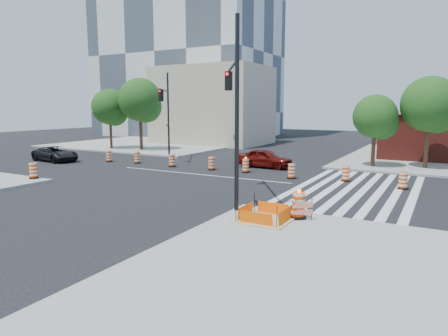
{
  "coord_description": "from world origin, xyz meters",
  "views": [
    {
      "loc": [
        15.43,
        -24.05,
        4.87
      ],
      "look_at": [
        4.45,
        -4.37,
        1.4
      ],
      "focal_mm": 32.0,
      "sensor_mm": 36.0,
      "label": 1
    }
  ],
  "objects_px": {
    "dark_suv": "(55,154)",
    "red_coupe": "(265,158)",
    "signal_pole_se": "(234,98)",
    "signal_pole_nw": "(166,107)"
  },
  "relations": [
    {
      "from": "signal_pole_se",
      "to": "red_coupe",
      "type": "bearing_deg",
      "value": -16.42
    },
    {
      "from": "signal_pole_se",
      "to": "signal_pole_nw",
      "type": "distance_m",
      "value": 18.55
    },
    {
      "from": "dark_suv",
      "to": "signal_pole_se",
      "type": "xyz_separation_m",
      "value": [
        21.5,
        -6.32,
        4.64
      ]
    },
    {
      "from": "signal_pole_nw",
      "to": "signal_pole_se",
      "type": "bearing_deg",
      "value": 16.91
    },
    {
      "from": "red_coupe",
      "to": "signal_pole_nw",
      "type": "relative_size",
      "value": 0.56
    },
    {
      "from": "dark_suv",
      "to": "red_coupe",
      "type": "bearing_deg",
      "value": -65.98
    },
    {
      "from": "red_coupe",
      "to": "signal_pole_se",
      "type": "height_order",
      "value": "signal_pole_se"
    },
    {
      "from": "signal_pole_se",
      "to": "signal_pole_nw",
      "type": "relative_size",
      "value": 1.09
    },
    {
      "from": "dark_suv",
      "to": "signal_pole_nw",
      "type": "distance_m",
      "value": 10.84
    },
    {
      "from": "red_coupe",
      "to": "signal_pole_se",
      "type": "distance_m",
      "value": 13.3
    }
  ]
}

